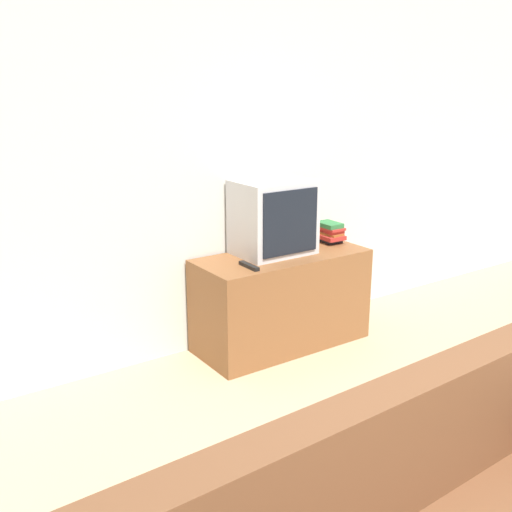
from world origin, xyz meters
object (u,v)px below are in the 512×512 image
book_stack (330,232)px  remote_on_stand (249,266)px  tv_stand (282,300)px  television (273,217)px

book_stack → remote_on_stand: bearing=-167.4°
tv_stand → remote_on_stand: size_ratio=6.29×
tv_stand → television: television is taller
remote_on_stand → television: bearing=29.9°
television → remote_on_stand: size_ratio=2.67×
tv_stand → book_stack: size_ratio=5.51×
book_stack → remote_on_stand: book_stack is taller
tv_stand → book_stack: bearing=8.1°
television → book_stack: 0.56m
tv_stand → book_stack: book_stack is taller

